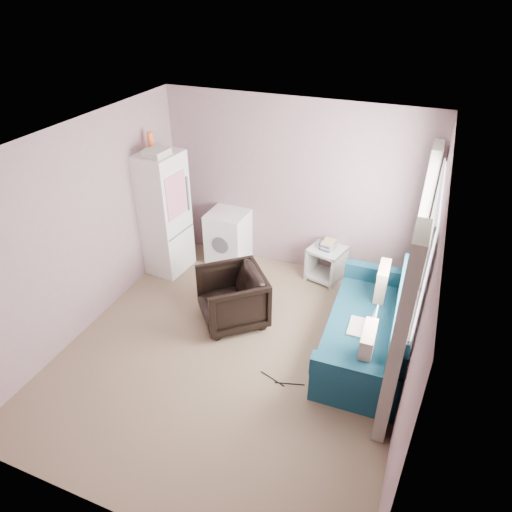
% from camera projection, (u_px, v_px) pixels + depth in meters
% --- Properties ---
extents(room, '(3.84, 4.24, 2.54)m').
position_uv_depth(room, '(232.00, 263.00, 4.74)').
color(room, '#866E58').
rests_on(room, ground).
extents(armchair, '(1.04, 1.05, 0.79)m').
position_uv_depth(armchair, '(232.00, 295.00, 5.69)').
color(armchair, black).
rests_on(armchair, ground).
extents(fridge, '(0.68, 0.67, 2.04)m').
position_uv_depth(fridge, '(162.00, 213.00, 6.49)').
color(fridge, white).
rests_on(fridge, ground).
extents(washing_machine, '(0.58, 0.59, 0.81)m').
position_uv_depth(washing_machine, '(229.00, 236.00, 6.93)').
color(washing_machine, white).
rests_on(washing_machine, ground).
extents(side_table, '(0.56, 0.56, 0.63)m').
position_uv_depth(side_table, '(326.00, 261.00, 6.56)').
color(side_table, '#B8B7B3').
rests_on(side_table, ground).
extents(sofa, '(0.94, 1.99, 0.88)m').
position_uv_depth(sofa, '(372.00, 332.00, 5.23)').
color(sofa, navy).
rests_on(sofa, ground).
extents(window_dressing, '(0.17, 2.62, 2.18)m').
position_uv_depth(window_dressing, '(412.00, 275.00, 4.81)').
color(window_dressing, white).
rests_on(window_dressing, ground).
extents(floor_cables, '(0.51, 0.12, 0.01)m').
position_uv_depth(floor_cables, '(281.00, 381.00, 5.01)').
color(floor_cables, black).
rests_on(floor_cables, ground).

